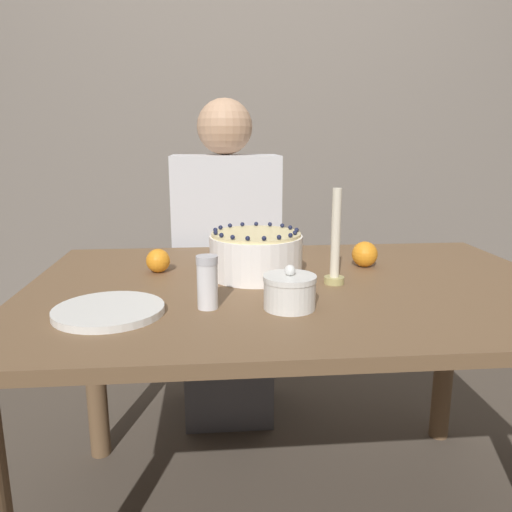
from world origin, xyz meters
The scene contains 10 objects.
wall_behind centered at (0.00, 1.40, 1.30)m, with size 8.00×0.05×2.60m.
dining_table centered at (0.00, 0.00, 0.63)m, with size 1.38×0.93×0.74m.
cake centered at (-0.10, 0.08, 0.80)m, with size 0.25×0.25×0.13m.
sugar_bowl centered at (-0.05, -0.20, 0.78)m, with size 0.12×0.12×0.10m.
sugar_shaker centered at (-0.23, -0.18, 0.80)m, with size 0.05×0.05×0.12m.
plate_stack centered at (-0.44, -0.20, 0.75)m, with size 0.23×0.23×0.02m.
candle centered at (0.10, -0.02, 0.84)m, with size 0.05×0.05×0.25m.
orange_fruit_0 centered at (0.23, 0.15, 0.78)m, with size 0.07×0.07×0.07m.
orange_fruit_1 centered at (-0.37, 0.14, 0.77)m, with size 0.07×0.07×0.07m.
person_man_blue_shirt centered at (-0.16, 0.66, 0.55)m, with size 0.40×0.34×1.25m.
Camera 1 is at (-0.21, -1.23, 1.10)m, focal length 35.00 mm.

